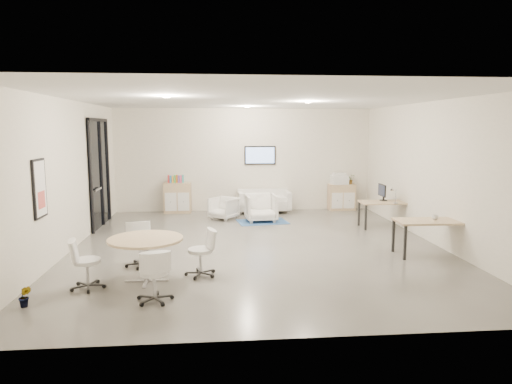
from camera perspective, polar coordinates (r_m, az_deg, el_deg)
The scene contains 21 objects.
room_shell at distance 9.89m, azimuth 0.15°, elevation 2.21°, with size 9.60×10.60×4.80m.
glass_door at distance 12.73m, azimuth -18.98°, elevation 2.63°, with size 0.09×1.90×2.85m.
artwork at distance 8.82m, azimuth -25.44°, elevation 0.37°, with size 0.05×0.54×1.04m.
wall_tv at distance 14.36m, azimuth 0.51°, elevation 4.61°, with size 0.98×0.06×0.58m.
ceiling_spots at distance 10.67m, azimuth -1.36°, elevation 11.12°, with size 3.14×4.14×0.03m.
sideboard_left at distance 14.27m, azimuth -9.77°, elevation -0.71°, with size 0.83×0.43×0.93m.
sideboard_right at distance 14.79m, azimuth 10.64°, elevation -0.63°, with size 0.83×0.40×0.83m.
books at distance 14.20m, azimuth -9.99°, elevation 1.59°, with size 0.48×0.14×0.22m.
printer at distance 14.70m, azimuth 10.37°, elevation 1.62°, with size 0.53×0.45×0.35m.
loveseat at distance 14.16m, azimuth 0.95°, elevation -1.24°, with size 1.64×0.89×0.60m.
blue_rug at distance 12.75m, azimuth 0.80°, elevation -3.73°, with size 1.35×0.90×0.01m, color #2C4F86.
armchair_left at distance 13.14m, azimuth -4.07°, elevation -1.89°, with size 0.67×0.63×0.69m, color silver.
armchair_right at distance 12.76m, azimuth 0.62°, elevation -1.80°, with size 0.83×0.78×0.85m, color silver.
desk_rear at distance 12.43m, azimuth 15.87°, elevation -1.47°, with size 1.33×0.68×0.69m.
desk_front at distance 10.00m, azimuth 20.96°, elevation -3.74°, with size 1.42×0.74×0.73m.
monitor at distance 12.51m, azimuth 15.50°, elevation 0.02°, with size 0.20×0.50×0.44m.
round_table at distance 7.95m, azimuth -13.63°, elevation -6.18°, with size 1.26×1.26×0.76m.
meeting_chairs at distance 8.02m, azimuth -13.57°, elevation -8.06°, with size 2.53×2.53×0.82m.
plant_cabinet at distance 14.78m, azimuth 11.69°, elevation 1.44°, with size 0.28×0.31×0.24m, color #3F7F3F.
plant_floor at distance 7.65m, azimuth -26.88°, elevation -12.19°, with size 0.18×0.32×0.14m, color #3F7F3F.
cup at distance 10.08m, azimuth 21.49°, elevation -2.89°, with size 0.12×0.10×0.12m, color white.
Camera 1 is at (-0.90, -9.80, 2.60)m, focal length 32.00 mm.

